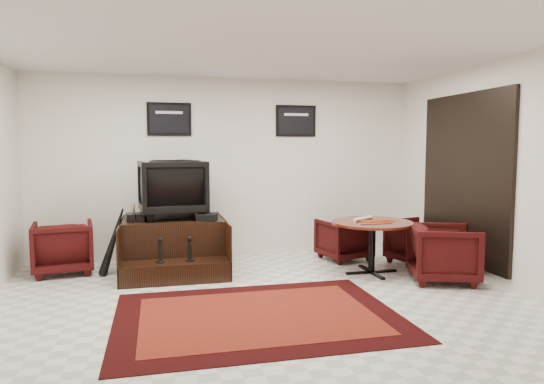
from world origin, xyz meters
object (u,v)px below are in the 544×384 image
at_px(shine_podium, 174,246).
at_px(armchair_side, 63,245).
at_px(meeting_table, 372,228).
at_px(table_chair_back, 344,237).
at_px(table_chair_corner, 444,250).
at_px(table_chair_window, 418,240).
at_px(shine_chair, 172,185).

bearing_deg(shine_podium, armchair_side, 173.41).
relative_size(shine_podium, meeting_table, 1.32).
xyz_separation_m(shine_podium, table_chair_back, (2.57, 0.05, 0.01)).
xyz_separation_m(armchair_side, table_chair_corner, (4.83, -1.58, 0.01)).
bearing_deg(armchair_side, table_chair_window, 164.02).
xyz_separation_m(shine_podium, shine_chair, (0.00, 0.15, 0.85)).
distance_m(shine_chair, armchair_side, 1.68).
xyz_separation_m(shine_chair, armchair_side, (-1.48, 0.03, -0.79)).
distance_m(shine_podium, table_chair_window, 3.56).
height_order(armchair_side, table_chair_window, armchair_side).
height_order(shine_podium, table_chair_window, table_chair_window).
distance_m(shine_podium, meeting_table, 2.77).
height_order(table_chair_window, table_chair_corner, table_chair_corner).
height_order(meeting_table, table_chair_back, meeting_table).
xyz_separation_m(shine_chair, table_chair_corner, (3.35, -1.55, -0.78)).
relative_size(armchair_side, table_chair_window, 1.08).
xyz_separation_m(shine_podium, table_chair_corner, (3.35, -1.41, 0.07)).
relative_size(meeting_table, table_chair_back, 1.57).
xyz_separation_m(table_chair_window, table_chair_corner, (-0.18, -0.94, 0.04)).
bearing_deg(table_chair_window, meeting_table, 95.31).
bearing_deg(table_chair_window, shine_podium, 66.73).
relative_size(shine_chair, meeting_table, 0.84).
height_order(shine_podium, shine_chair, shine_chair).
bearing_deg(shine_podium, table_chair_window, -7.61).
bearing_deg(shine_podium, table_chair_back, 1.02).
bearing_deg(table_chair_corner, table_chair_back, 47.34).
bearing_deg(armchair_side, table_chair_back, 169.57).
xyz_separation_m(meeting_table, table_chair_back, (-0.06, 0.86, -0.28)).
xyz_separation_m(meeting_table, table_chair_corner, (0.72, -0.59, -0.22)).
height_order(armchair_side, table_chair_corner, table_chair_corner).
bearing_deg(meeting_table, shine_chair, 159.95).
bearing_deg(table_chair_back, meeting_table, 81.59).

